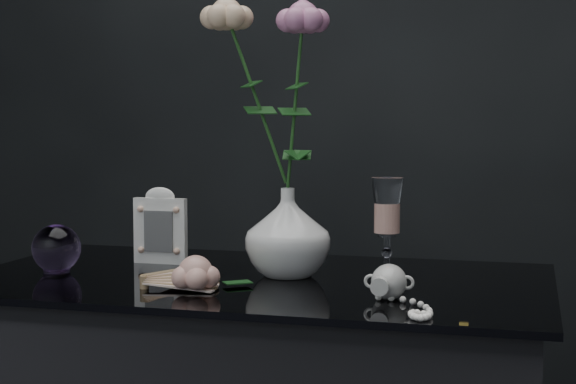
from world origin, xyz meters
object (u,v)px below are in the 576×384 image
(wine_glass, at_px, (387,230))
(paperweight, at_px, (56,248))
(loose_rose, at_px, (195,273))
(pearl_jar, at_px, (389,280))
(picture_frame, at_px, (160,225))
(vase, at_px, (288,232))

(wine_glass, xyz_separation_m, paperweight, (-0.61, -0.07, -0.05))
(loose_rose, height_order, pearl_jar, loose_rose)
(wine_glass, height_order, paperweight, wine_glass)
(pearl_jar, bearing_deg, loose_rose, -179.07)
(wine_glass, xyz_separation_m, picture_frame, (-0.46, 0.08, -0.02))
(paperweight, bearing_deg, wine_glass, 6.26)
(pearl_jar, bearing_deg, picture_frame, 151.98)
(vase, distance_m, paperweight, 0.43)
(vase, height_order, loose_rose, vase)
(vase, distance_m, pearl_jar, 0.26)
(wine_glass, height_order, loose_rose, wine_glass)
(wine_glass, distance_m, loose_rose, 0.34)
(vase, bearing_deg, loose_rose, -122.40)
(vase, relative_size, loose_rose, 0.91)
(paperweight, bearing_deg, vase, 9.71)
(picture_frame, xyz_separation_m, loose_rose, (0.17, -0.25, -0.05))
(paperweight, height_order, loose_rose, paperweight)
(vase, height_order, picture_frame, vase)
(paperweight, bearing_deg, picture_frame, 45.01)
(wine_glass, relative_size, picture_frame, 1.21)
(paperweight, distance_m, pearl_jar, 0.64)
(vase, height_order, paperweight, vase)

